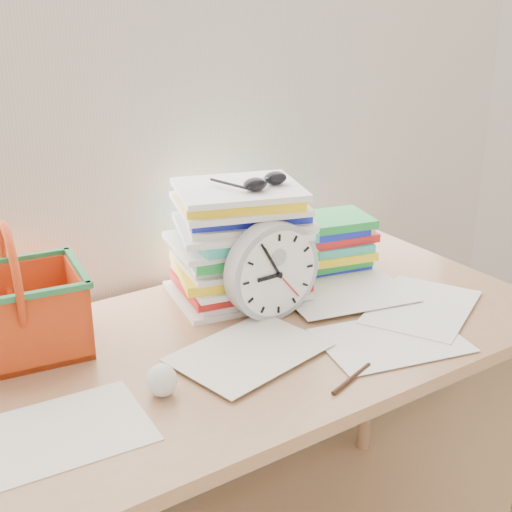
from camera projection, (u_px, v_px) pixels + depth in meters
curtain at (159, 59)px, 1.64m from camera, size 2.40×0.01×2.50m
desk at (251, 365)px, 1.58m from camera, size 1.40×0.70×0.75m
paper_stack at (241, 242)px, 1.70m from camera, size 0.38×0.34×0.28m
clock at (272, 270)px, 1.60m from camera, size 0.23×0.05×0.23m
sunglasses at (265, 181)px, 1.61m from camera, size 0.17×0.15×0.04m
book_stack at (328, 243)px, 1.87m from camera, size 0.29×0.25×0.15m
basket at (13, 291)px, 1.44m from camera, size 0.30×0.25×0.28m
crumpled_ball at (161, 380)px, 1.33m from camera, size 0.06×0.06×0.06m
pen at (352, 378)px, 1.38m from camera, size 0.13×0.05×0.01m
scattered_papers at (250, 333)px, 1.55m from camera, size 1.26×0.42×0.02m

